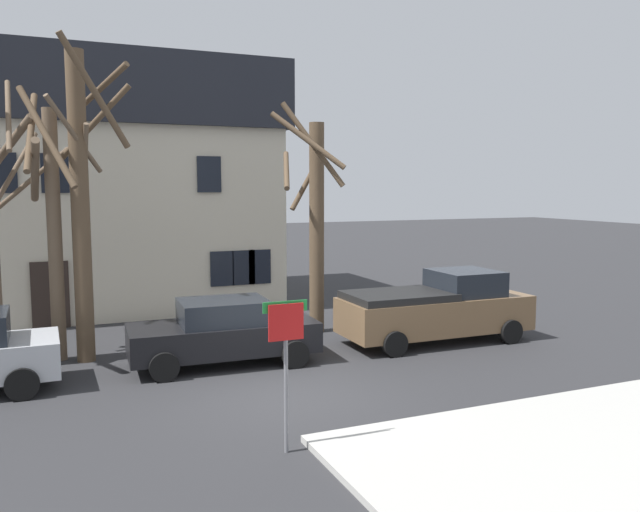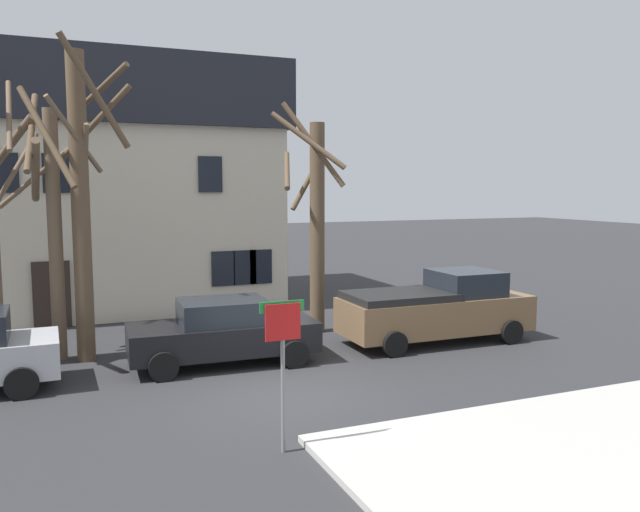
# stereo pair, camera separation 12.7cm
# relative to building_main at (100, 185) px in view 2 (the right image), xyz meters

# --- Properties ---
(ground_plane) EXTENTS (120.00, 120.00, 0.00)m
(ground_plane) POSITION_rel_building_main_xyz_m (2.70, -12.81, -4.47)
(ground_plane) COLOR #2D2D30
(building_main) EXTENTS (12.53, 8.30, 8.76)m
(building_main) POSITION_rel_building_main_xyz_m (0.00, 0.00, 0.00)
(building_main) COLOR beige
(building_main) RESTS_ON ground_plane
(tree_bare_mid) EXTENTS (2.75, 2.74, 7.04)m
(tree_bare_mid) POSITION_rel_building_main_xyz_m (-1.64, -7.86, -0.91)
(tree_bare_mid) COLOR brown
(tree_bare_mid) RESTS_ON ground_plane
(tree_bare_far) EXTENTS (2.75, 2.76, 7.86)m
(tree_bare_far) POSITION_rel_building_main_xyz_m (-1.01, -8.27, -0.23)
(tree_bare_far) COLOR brown
(tree_bare_far) RESTS_ON ground_plane
(tree_bare_end) EXTENTS (1.99, 2.76, 6.78)m
(tree_bare_end) POSITION_rel_building_main_xyz_m (5.57, -7.59, -1.01)
(tree_bare_end) COLOR brown
(tree_bare_end) RESTS_ON ground_plane
(car_black_sedan) EXTENTS (4.65, 2.20, 1.63)m
(car_black_sedan) POSITION_rel_building_main_xyz_m (2.14, -9.97, -3.65)
(car_black_sedan) COLOR black
(car_black_sedan) RESTS_ON ground_plane
(pickup_truck_brown) EXTENTS (5.47, 2.29, 2.00)m
(pickup_truck_brown) POSITION_rel_building_main_xyz_m (8.31, -10.03, -3.50)
(pickup_truck_brown) COLOR brown
(pickup_truck_brown) RESTS_ON ground_plane
(street_sign_pole) EXTENTS (0.76, 0.07, 2.55)m
(street_sign_pole) POSITION_rel_building_main_xyz_m (1.77, -15.49, -2.68)
(street_sign_pole) COLOR slate
(street_sign_pole) RESTS_ON ground_plane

